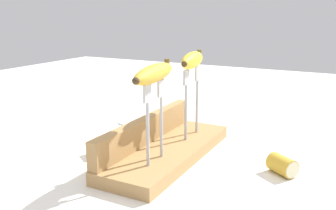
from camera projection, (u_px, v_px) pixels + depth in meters
ground_plane at (168, 158)px, 0.90m from camera, size 3.00×3.00×0.00m
wooden_board at (168, 152)px, 0.90m from camera, size 0.42×0.15×0.03m
board_backstop at (146, 130)px, 0.91m from camera, size 0.41×0.03×0.06m
fork_stand_left at (155, 114)px, 0.78m from camera, size 0.08×0.01×0.17m
fork_stand_right at (192, 96)px, 0.94m from camera, size 0.09×0.01×0.17m
banana_raised_left at (154, 73)px, 0.76m from camera, size 0.19×0.07×0.04m
banana_raised_right at (192, 60)px, 0.92m from camera, size 0.16×0.06×0.04m
fork_fallen_near at (141, 130)px, 1.10m from camera, size 0.06×0.16×0.01m
banana_chunk_near at (282, 165)px, 0.81m from camera, size 0.07×0.07×0.04m
banana_chunk_far at (102, 147)px, 0.92m from camera, size 0.06×0.06×0.04m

